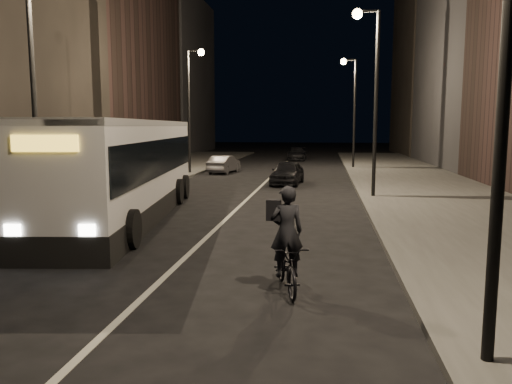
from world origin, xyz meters
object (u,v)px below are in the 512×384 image
(streetlight_left_near, at_px, (40,57))
(cyclist_on_bicycle, at_px, (287,257))
(car_mid, at_px, (224,164))
(car_far, at_px, (297,154))
(city_bus, at_px, (124,165))
(streetlight_left_far, at_px, (192,94))
(car_near, at_px, (287,173))
(streetlight_right_far, at_px, (351,98))
(streetlight_right_mid, at_px, (370,78))

(streetlight_left_near, relative_size, cyclist_on_bicycle, 3.80)
(car_mid, height_order, car_far, car_far)
(city_bus, xyz_separation_m, cyclist_on_bicycle, (6.30, -7.23, -1.17))
(car_mid, distance_m, car_far, 14.65)
(city_bus, relative_size, cyclist_on_bicycle, 6.11)
(streetlight_left_far, height_order, car_mid, streetlight_left_far)
(streetlight_left_far, xyz_separation_m, car_near, (6.69, -4.78, -4.69))
(streetlight_right_far, bearing_deg, car_mid, -153.45)
(streetlight_right_mid, distance_m, car_far, 26.38)
(streetlight_right_mid, height_order, streetlight_right_far, same)
(streetlight_left_far, height_order, car_near, streetlight_left_far)
(streetlight_right_mid, bearing_deg, streetlight_left_far, 136.84)
(streetlight_right_mid, xyz_separation_m, city_bus, (-8.93, -5.91, -3.48))
(streetlight_left_near, bearing_deg, streetlight_right_mid, 36.88)
(cyclist_on_bicycle, bearing_deg, car_far, 77.86)
(car_mid, xyz_separation_m, car_far, (4.35, 13.99, 0.00))
(streetlight_left_far, xyz_separation_m, city_bus, (1.73, -15.91, -3.48))
(streetlight_left_far, bearing_deg, cyclist_on_bicycle, -70.86)
(streetlight_right_far, relative_size, streetlight_left_far, 1.00)
(cyclist_on_bicycle, distance_m, car_mid, 25.48)
(streetlight_left_near, distance_m, car_far, 34.43)
(cyclist_on_bicycle, relative_size, car_near, 0.55)
(streetlight_left_far, xyz_separation_m, cyclist_on_bicycle, (8.03, -23.14, -4.65))
(cyclist_on_bicycle, xyz_separation_m, car_near, (-1.35, 18.36, -0.04))
(streetlight_left_near, relative_size, city_bus, 0.62)
(car_near, bearing_deg, streetlight_left_far, 149.47)
(streetlight_left_far, xyz_separation_m, car_mid, (1.78, 1.56, -4.75))
(car_mid, bearing_deg, streetlight_left_near, 92.59)
(car_near, bearing_deg, streetlight_right_far, 74.75)
(car_mid, bearing_deg, streetlight_left_far, 49.03)
(streetlight_left_near, relative_size, streetlight_left_far, 1.00)
(car_far, bearing_deg, car_mid, -106.57)
(car_near, bearing_deg, streetlight_right_mid, -47.69)
(cyclist_on_bicycle, height_order, car_mid, cyclist_on_bicycle)
(streetlight_left_near, bearing_deg, car_mid, 84.80)
(streetlight_right_far, distance_m, city_bus, 23.92)
(cyclist_on_bicycle, height_order, car_near, cyclist_on_bicycle)
(car_far, bearing_deg, city_bus, -97.25)
(streetlight_right_far, height_order, car_mid, streetlight_right_far)
(streetlight_right_mid, xyz_separation_m, car_near, (-3.98, 5.22, -4.69))
(cyclist_on_bicycle, height_order, car_far, cyclist_on_bicycle)
(streetlight_right_far, bearing_deg, streetlight_left_near, -113.96)
(streetlight_left_near, distance_m, city_bus, 4.41)
(car_far, bearing_deg, cyclist_on_bicycle, -86.48)
(streetlight_left_near, xyz_separation_m, cyclist_on_bicycle, (8.03, -5.14, -4.65))
(streetlight_right_far, height_order, city_bus, streetlight_right_far)
(streetlight_left_near, height_order, car_far, streetlight_left_near)
(streetlight_left_near, xyz_separation_m, car_far, (6.13, 33.55, -4.74))
(streetlight_right_far, relative_size, car_near, 2.08)
(streetlight_right_far, bearing_deg, city_bus, -112.18)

